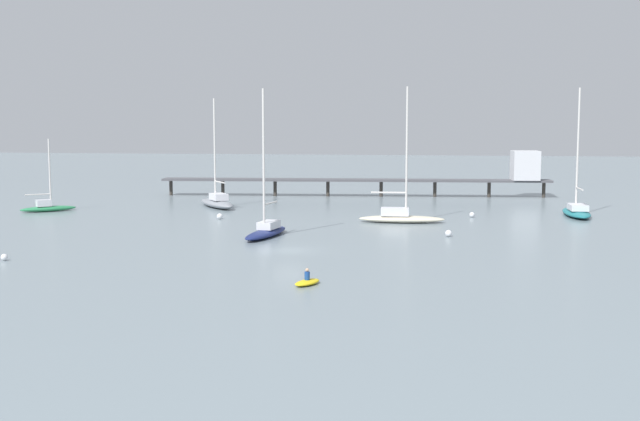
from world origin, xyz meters
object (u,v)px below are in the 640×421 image
(mooring_buoy_mid, at_px, (4,257))
(mooring_buoy_near, at_px, (472,215))
(sailboat_green, at_px, (47,206))
(mooring_buoy_inner, at_px, (220,216))
(pier, at_px, (439,173))
(sailboat_gray, at_px, (217,201))
(sailboat_navy, at_px, (266,229))
(sailboat_cream, at_px, (400,215))
(sailboat_teal, at_px, (577,210))
(mooring_buoy_outer, at_px, (448,233))
(dinghy_yellow, at_px, (307,282))

(mooring_buoy_mid, distance_m, mooring_buoy_near, 51.51)
(sailboat_green, xyz_separation_m, mooring_buoy_inner, (23.07, -4.31, -0.30))
(pier, bearing_deg, sailboat_gray, -145.52)
(sailboat_navy, xyz_separation_m, sailboat_cream, (12.08, 12.93, -0.02))
(sailboat_green, relative_size, mooring_buoy_mid, 16.40)
(sailboat_teal, height_order, mooring_buoy_near, sailboat_teal)
(pier, height_order, mooring_buoy_near, pier)
(mooring_buoy_outer, distance_m, mooring_buoy_inner, 27.44)
(mooring_buoy_outer, bearing_deg, dinghy_yellow, -111.12)
(pier, distance_m, sailboat_teal, 27.53)
(sailboat_navy, relative_size, sailboat_gray, 1.01)
(sailboat_navy, xyz_separation_m, mooring_buoy_near, (19.98, 18.96, -0.49))
(pier, xyz_separation_m, dinghy_yellow, (-8.20, -65.84, -3.27))
(mooring_buoy_outer, bearing_deg, sailboat_navy, -171.17)
(pier, height_order, mooring_buoy_outer, pier)
(sailboat_navy, bearing_deg, pier, 70.04)
(sailboat_teal, distance_m, sailboat_navy, 38.71)
(sailboat_navy, bearing_deg, mooring_buoy_inner, 122.98)
(sailboat_navy, relative_size, mooring_buoy_mid, 25.91)
(mooring_buoy_outer, bearing_deg, sailboat_teal, 52.22)
(mooring_buoy_near, bearing_deg, sailboat_navy, -136.50)
(sailboat_navy, height_order, mooring_buoy_mid, sailboat_navy)
(sailboat_navy, bearing_deg, sailboat_gray, 116.02)
(pier, relative_size, sailboat_navy, 4.06)
(sailboat_teal, distance_m, mooring_buoy_mid, 62.52)
(sailboat_gray, distance_m, mooring_buoy_inner, 12.53)
(sailboat_gray, xyz_separation_m, mooring_buoy_near, (32.03, -5.73, -0.52))
(pier, distance_m, sailboat_green, 54.47)
(pier, distance_m, sailboat_gray, 34.08)
(sailboat_navy, bearing_deg, sailboat_green, 151.43)
(sailboat_navy, xyz_separation_m, mooring_buoy_inner, (-8.27, 12.75, -0.46))
(mooring_buoy_outer, bearing_deg, sailboat_cream, 116.73)
(mooring_buoy_inner, bearing_deg, dinghy_yellow, -65.19)
(sailboat_teal, distance_m, mooring_buoy_near, 12.37)
(mooring_buoy_inner, relative_size, mooring_buoy_near, 1.10)
(sailboat_gray, bearing_deg, sailboat_green, -158.43)
(pier, bearing_deg, sailboat_cream, -97.11)
(sailboat_gray, bearing_deg, pier, 34.48)
(sailboat_teal, xyz_separation_m, dinghy_yellow, (-24.28, -43.66, -0.54))
(mooring_buoy_outer, height_order, mooring_buoy_near, mooring_buoy_outer)
(dinghy_yellow, xyz_separation_m, mooring_buoy_inner, (-16.02, 34.67, 0.11))
(sailboat_green, distance_m, sailboat_navy, 35.69)
(mooring_buoy_near, bearing_deg, sailboat_cream, -142.65)
(dinghy_yellow, height_order, mooring_buoy_near, dinghy_yellow)
(dinghy_yellow, height_order, mooring_buoy_mid, dinghy_yellow)
(sailboat_navy, xyz_separation_m, dinghy_yellow, (7.75, -21.91, -0.57))
(mooring_buoy_near, bearing_deg, mooring_buoy_mid, -136.84)
(mooring_buoy_near, bearing_deg, dinghy_yellow, -106.66)
(pier, relative_size, sailboat_green, 6.41)
(sailboat_navy, bearing_deg, mooring_buoy_near, 43.50)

